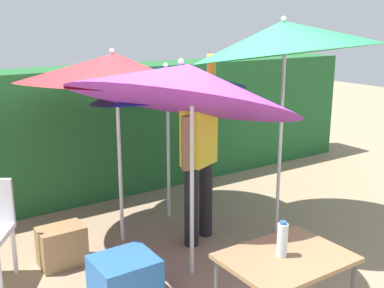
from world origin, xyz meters
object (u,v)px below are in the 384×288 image
(person_vendor, at_px, (199,153))
(folding_table, at_px, (286,268))
(umbrella_rainbow, at_px, (114,70))
(umbrella_orange, at_px, (284,38))
(umbrella_yellow, at_px, (186,85))
(crate_cardboard, at_px, (62,246))
(cooler_box, at_px, (125,279))
(umbrella_navy, at_px, (167,81))
(bottle_water, at_px, (282,240))

(person_vendor, xyz_separation_m, folding_table, (-0.52, -1.75, -0.29))
(umbrella_rainbow, height_order, umbrella_orange, umbrella_orange)
(umbrella_yellow, height_order, crate_cardboard, umbrella_yellow)
(umbrella_yellow, distance_m, crate_cardboard, 1.91)
(umbrella_rainbow, relative_size, folding_table, 2.56)
(cooler_box, xyz_separation_m, crate_cardboard, (-0.23, 0.84, 0.00))
(umbrella_orange, bearing_deg, umbrella_rainbow, 153.36)
(umbrella_navy, bearing_deg, cooler_box, -132.79)
(umbrella_orange, bearing_deg, folding_table, -132.15)
(umbrella_yellow, bearing_deg, umbrella_navy, 66.63)
(cooler_box, bearing_deg, umbrella_rainbow, 66.27)
(umbrella_orange, distance_m, bottle_water, 2.31)
(umbrella_navy, bearing_deg, umbrella_yellow, -113.37)
(umbrella_orange, relative_size, umbrella_navy, 1.27)
(umbrella_yellow, relative_size, umbrella_navy, 1.20)
(umbrella_rainbow, bearing_deg, folding_table, -86.26)
(umbrella_orange, xyz_separation_m, person_vendor, (-0.81, 0.28, -1.10))
(umbrella_navy, xyz_separation_m, cooler_box, (-1.16, -1.25, -1.39))
(folding_table, height_order, bottle_water, bottle_water)
(umbrella_navy, distance_m, person_vendor, 0.94)
(crate_cardboard, bearing_deg, umbrella_orange, -14.57)
(umbrella_yellow, distance_m, person_vendor, 1.01)
(umbrella_orange, distance_m, person_vendor, 1.39)
(umbrella_navy, bearing_deg, folding_table, -103.08)
(cooler_box, bearing_deg, umbrella_yellow, 7.40)
(umbrella_rainbow, height_order, umbrella_yellow, umbrella_yellow)
(cooler_box, bearing_deg, person_vendor, 26.98)
(umbrella_yellow, xyz_separation_m, cooler_box, (-0.65, -0.08, -1.51))
(folding_table, bearing_deg, umbrella_navy, 76.92)
(umbrella_yellow, relative_size, cooler_box, 4.56)
(person_vendor, bearing_deg, cooler_box, -153.02)
(cooler_box, bearing_deg, bottle_water, -64.04)
(crate_cardboard, bearing_deg, umbrella_yellow, -40.53)
(umbrella_rainbow, distance_m, folding_table, 2.47)
(umbrella_orange, xyz_separation_m, bottle_water, (-1.35, -1.45, -1.19))
(crate_cardboard, xyz_separation_m, folding_table, (0.82, -2.02, 0.46))
(bottle_water, bearing_deg, umbrella_yellow, 86.02)
(umbrella_navy, distance_m, crate_cardboard, 2.00)
(umbrella_yellow, bearing_deg, umbrella_rainbow, 102.39)
(umbrella_yellow, xyz_separation_m, folding_table, (-0.06, -1.27, -1.05))
(umbrella_yellow, distance_m, folding_table, 1.65)
(folding_table, bearing_deg, crate_cardboard, 112.14)
(bottle_water, bearing_deg, umbrella_orange, 46.97)
(umbrella_yellow, bearing_deg, bottle_water, -93.98)
(umbrella_orange, relative_size, cooler_box, 4.80)
(umbrella_orange, distance_m, cooler_box, 2.68)
(cooler_box, distance_m, bottle_water, 1.46)
(umbrella_yellow, xyz_separation_m, umbrella_navy, (0.50, 1.17, -0.12))
(umbrella_orange, distance_m, folding_table, 2.42)
(umbrella_rainbow, distance_m, cooler_box, 1.92)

